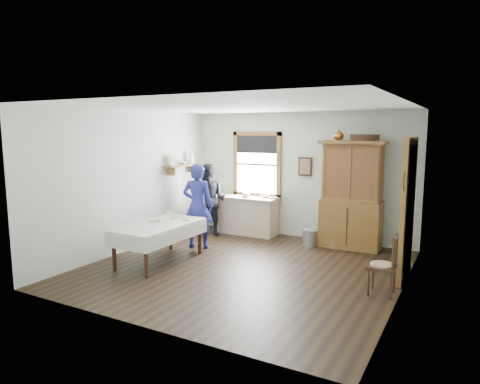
# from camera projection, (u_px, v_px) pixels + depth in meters

# --- Properties ---
(room) EXTENTS (5.01, 5.01, 2.70)m
(room) POSITION_uv_depth(u_px,v_px,m) (244.00, 190.00, 7.06)
(room) COLOR black
(room) RESTS_ON ground
(window) EXTENTS (1.18, 0.07, 1.48)m
(window) POSITION_uv_depth(u_px,v_px,m) (257.00, 161.00, 9.63)
(window) COLOR white
(window) RESTS_ON room
(doorway) EXTENTS (0.09, 1.14, 2.22)m
(doorway) POSITION_uv_depth(u_px,v_px,m) (409.00, 205.00, 6.66)
(doorway) COLOR #463B32
(doorway) RESTS_ON room
(wall_shelf) EXTENTS (0.24, 1.00, 0.44)m
(wall_shelf) POSITION_uv_depth(u_px,v_px,m) (183.00, 164.00, 9.49)
(wall_shelf) COLOR brown
(wall_shelf) RESTS_ON room
(framed_picture) EXTENTS (0.30, 0.04, 0.40)m
(framed_picture) POSITION_uv_depth(u_px,v_px,m) (305.00, 167.00, 9.09)
(framed_picture) COLOR #341D12
(framed_picture) RESTS_ON room
(rug_beater) EXTENTS (0.01, 0.27, 0.27)m
(rug_beater) POSITION_uv_depth(u_px,v_px,m) (405.00, 173.00, 6.10)
(rug_beater) COLOR black
(rug_beater) RESTS_ON room
(work_counter) EXTENTS (1.47, 0.56, 0.84)m
(work_counter) POSITION_uv_depth(u_px,v_px,m) (246.00, 215.00, 9.63)
(work_counter) COLOR tan
(work_counter) RESTS_ON room
(china_hutch) EXTENTS (1.25, 0.60, 2.13)m
(china_hutch) POSITION_uv_depth(u_px,v_px,m) (351.00, 195.00, 8.40)
(china_hutch) COLOR brown
(china_hutch) RESTS_ON room
(dining_table) EXTENTS (0.91, 1.72, 0.69)m
(dining_table) POSITION_uv_depth(u_px,v_px,m) (160.00, 243.00, 7.57)
(dining_table) COLOR silver
(dining_table) RESTS_ON room
(spindle_chair) EXTENTS (0.42, 0.42, 0.89)m
(spindle_chair) POSITION_uv_depth(u_px,v_px,m) (382.00, 264.00, 6.05)
(spindle_chair) COLOR #341D12
(spindle_chair) RESTS_ON room
(pail) EXTENTS (0.31, 0.31, 0.33)m
(pail) POSITION_uv_depth(u_px,v_px,m) (310.00, 238.00, 8.65)
(pail) COLOR #9EA1A6
(pail) RESTS_ON room
(wicker_basket) EXTENTS (0.41, 0.35, 0.21)m
(wicker_basket) POSITION_uv_depth(u_px,v_px,m) (339.00, 242.00, 8.52)
(wicker_basket) COLOR #966D44
(wicker_basket) RESTS_ON room
(woman_blue) EXTENTS (0.65, 0.51, 1.56)m
(woman_blue) POSITION_uv_depth(u_px,v_px,m) (198.00, 209.00, 8.43)
(woman_blue) COLOR navy
(woman_blue) RESTS_ON room
(figure_dark) EXTENTS (0.79, 0.65, 1.48)m
(figure_dark) POSITION_uv_depth(u_px,v_px,m) (210.00, 203.00, 9.40)
(figure_dark) COLOR black
(figure_dark) RESTS_ON room
(table_cup_a) EXTENTS (0.15, 0.15, 0.11)m
(table_cup_a) POSITION_uv_depth(u_px,v_px,m) (173.00, 216.00, 7.98)
(table_cup_a) COLOR white
(table_cup_a) RESTS_ON dining_table
(table_cup_b) EXTENTS (0.12, 0.12, 0.10)m
(table_cup_b) POSITION_uv_depth(u_px,v_px,m) (168.00, 213.00, 8.26)
(table_cup_b) COLOR white
(table_cup_b) RESTS_ON dining_table
(table_bowl) EXTENTS (0.23, 0.23, 0.05)m
(table_bowl) POSITION_uv_depth(u_px,v_px,m) (155.00, 220.00, 7.72)
(table_bowl) COLOR white
(table_bowl) RESTS_ON dining_table
(counter_book) EXTENTS (0.25, 0.27, 0.02)m
(counter_book) POSITION_uv_depth(u_px,v_px,m) (268.00, 198.00, 9.36)
(counter_book) COLOR #795F51
(counter_book) RESTS_ON work_counter
(counter_bowl) EXTENTS (0.25, 0.25, 0.06)m
(counter_bowl) POSITION_uv_depth(u_px,v_px,m) (265.00, 196.00, 9.41)
(counter_bowl) COLOR white
(counter_bowl) RESTS_ON work_counter
(shelf_bowl) EXTENTS (0.22, 0.22, 0.05)m
(shelf_bowl) POSITION_uv_depth(u_px,v_px,m) (183.00, 163.00, 9.49)
(shelf_bowl) COLOR white
(shelf_bowl) RESTS_ON wall_shelf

